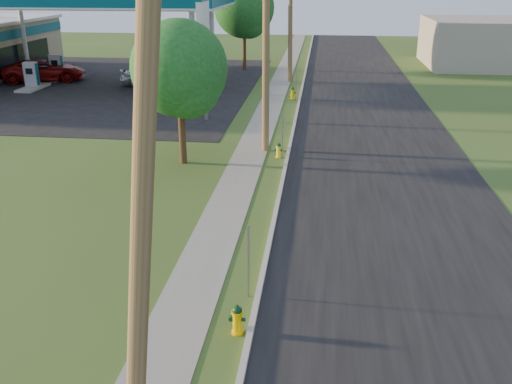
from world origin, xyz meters
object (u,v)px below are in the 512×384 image
fuel_pump_nw (32,79)px  utility_pole_far (290,16)px  fuel_pump_se (171,72)px  car_red (44,70)px  utility_pole_mid (266,41)px  hydrant_near (237,320)px  hydrant_far (293,93)px  tree_lot (245,10)px  price_pylon (203,19)px  tree_verge (181,73)px  utility_pole_near (142,193)px  fuel_pump_ne (156,82)px  car_silver (153,74)px  hydrant_mid (279,150)px  fuel_pump_sw (57,70)px

fuel_pump_nw → utility_pole_far: bearing=15.6°
fuel_pump_se → fuel_pump_nw: bearing=-156.0°
car_red → utility_pole_mid: bearing=-152.0°
hydrant_near → hydrant_far: hydrant_far is taller
fuel_pump_nw → utility_pole_mid: bearing=-36.0°
utility_pole_far → tree_lot: size_ratio=1.25×
price_pylon → hydrant_near: (4.70, -19.91, -5.07)m
utility_pole_mid → tree_verge: size_ratio=1.61×
utility_pole_near → utility_pole_mid: 18.00m
fuel_pump_se → hydrant_near: fuel_pump_se is taller
fuel_pump_nw → hydrant_far: 18.57m
fuel_pump_ne → car_red: (-9.56, 3.04, 0.11)m
tree_verge → tree_lot: 25.72m
fuel_pump_nw → tree_verge: 21.41m
tree_verge → fuel_pump_ne: bearing=110.2°
tree_verge → car_silver: tree_verge is taller
fuel_pump_nw → car_red: fuel_pump_nw is taller
utility_pole_near → tree_lot: size_ratio=1.25×
utility_pole_far → fuel_pump_nw: (-17.90, -5.00, -4.08)m
tree_lot → car_silver: 10.59m
fuel_pump_ne → hydrant_far: (9.52, -1.32, -0.32)m
fuel_pump_nw → tree_verge: size_ratio=0.53×
tree_lot → utility_pole_near: bearing=-84.4°
tree_verge → car_red: bearing=129.6°
hydrant_far → car_red: size_ratio=0.14×
utility_pole_near → fuel_pump_nw: utility_pole_near is taller
hydrant_mid → utility_pole_far: bearing=92.1°
tree_verge → hydrant_far: size_ratio=7.37×
fuel_pump_se → car_red: size_ratio=0.53×
utility_pole_far → fuel_pump_se: utility_pole_far is taller
price_pylon → hydrant_mid: (4.59, -6.49, -5.10)m
utility_pole_near → tree_lot: utility_pole_near is taller
hydrant_mid → hydrant_far: bearing=90.3°
utility_pole_mid → fuel_pump_sw: utility_pole_mid is taller
hydrant_far → fuel_pump_nw: bearing=175.9°
tree_verge → car_red: tree_verge is taller
utility_pole_near → hydrant_far: bearing=88.8°
utility_pole_mid → car_red: (-18.46, 16.04, -4.12)m
fuel_pump_se → car_red: fuel_pump_se is taller
price_pylon → hydrant_far: price_pylon is taller
tree_verge → tree_lot: size_ratio=0.80×
hydrant_mid → utility_pole_mid: bearing=124.9°
fuel_pump_ne → tree_lot: 12.21m
utility_pole_far → tree_verge: (-3.26, -20.29, -0.89)m
utility_pole_far → hydrant_near: 32.72m
utility_pole_far → hydrant_near: size_ratio=12.66×
car_red → fuel_pump_se: bearing=-105.3°
fuel_pump_sw → fuel_pump_se: bearing=0.0°
price_pylon → car_silver: 12.51m
fuel_pump_se → tree_lot: tree_lot is taller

